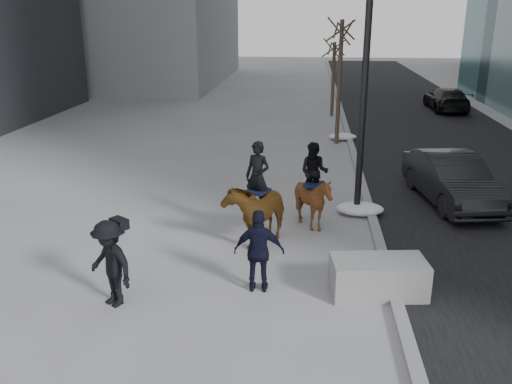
# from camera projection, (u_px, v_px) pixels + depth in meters

# --- Properties ---
(ground) EXTENTS (120.00, 120.00, 0.00)m
(ground) POSITION_uv_depth(u_px,v_px,m) (251.00, 274.00, 11.94)
(ground) COLOR gray
(ground) RESTS_ON ground
(road) EXTENTS (8.00, 90.00, 0.01)m
(road) POSITION_uv_depth(u_px,v_px,m) (460.00, 162.00, 20.72)
(road) COLOR black
(road) RESTS_ON ground
(curb) EXTENTS (0.25, 90.00, 0.12)m
(curb) POSITION_uv_depth(u_px,v_px,m) (355.00, 158.00, 21.07)
(curb) COLOR gray
(curb) RESTS_ON ground
(planter) EXTENTS (1.99, 1.17, 0.76)m
(planter) POSITION_uv_depth(u_px,v_px,m) (378.00, 277.00, 10.97)
(planter) COLOR gray
(planter) RESTS_ON ground
(car_near) EXTENTS (2.27, 4.68, 1.48)m
(car_near) POSITION_uv_depth(u_px,v_px,m) (452.00, 179.00, 16.15)
(car_near) COLOR black
(car_near) RESTS_ON ground
(car_far) EXTENTS (1.98, 4.62, 1.33)m
(car_far) POSITION_uv_depth(u_px,v_px,m) (446.00, 99.00, 31.40)
(car_far) COLOR black
(car_far) RESTS_ON ground
(tree_near) EXTENTS (1.20, 1.20, 5.76)m
(tree_near) POSITION_uv_depth(u_px,v_px,m) (340.00, 76.00, 22.82)
(tree_near) COLOR #33241E
(tree_near) RESTS_ON ground
(tree_far) EXTENTS (1.20, 1.20, 4.39)m
(tree_far) POSITION_uv_depth(u_px,v_px,m) (333.00, 76.00, 29.22)
(tree_far) COLOR #3B2E23
(tree_far) RESTS_ON ground
(mounted_left) EXTENTS (1.62, 2.16, 2.54)m
(mounted_left) POSITION_uv_depth(u_px,v_px,m) (257.00, 206.00, 13.29)
(mounted_left) COLOR #492B0E
(mounted_left) RESTS_ON ground
(mounted_right) EXTENTS (1.47, 1.58, 2.30)m
(mounted_right) POSITION_uv_depth(u_px,v_px,m) (313.00, 195.00, 14.18)
(mounted_right) COLOR #441A0D
(mounted_right) RESTS_ON ground
(feeder) EXTENTS (1.04, 0.87, 1.75)m
(feeder) POSITION_uv_depth(u_px,v_px,m) (259.00, 251.00, 10.96)
(feeder) COLOR black
(feeder) RESTS_ON ground
(camera_crew) EXTENTS (1.30, 1.17, 1.75)m
(camera_crew) POSITION_uv_depth(u_px,v_px,m) (110.00, 263.00, 10.42)
(camera_crew) COLOR black
(camera_crew) RESTS_ON ground
(lamppost) EXTENTS (0.25, 1.17, 9.09)m
(lamppost) POSITION_uv_depth(u_px,v_px,m) (368.00, 32.00, 13.74)
(lamppost) COLOR black
(lamppost) RESTS_ON ground
(snow_piles) EXTENTS (1.34, 10.26, 0.34)m
(snow_piles) POSITION_uv_depth(u_px,v_px,m) (350.00, 169.00, 19.31)
(snow_piles) COLOR white
(snow_piles) RESTS_ON ground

